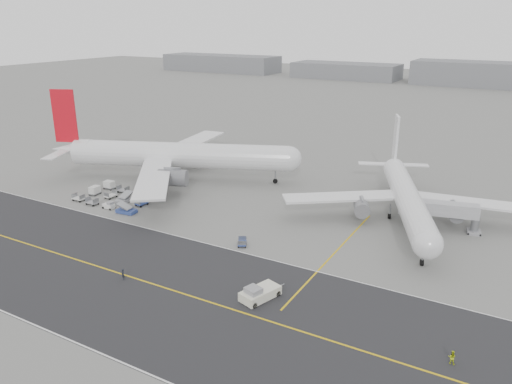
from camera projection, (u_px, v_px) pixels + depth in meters
The scene contains 11 objects.
ground at pixel (175, 229), 94.30m from camera, with size 700.00×700.00×0.00m, color gray.
taxiway at pixel (128, 276), 77.17m from camera, with size 220.00×59.00×0.03m.
horizon_buildings at pixel (491, 87), 294.21m from camera, with size 520.00×28.00×28.00m, color gray, non-canonical shape.
airliner_a at pixel (174, 155), 121.81m from camera, with size 59.80×58.58×21.71m.
airliner_b at pixel (406, 196), 97.28m from camera, with size 45.89×46.81×16.97m.
pushback_tug at pixel (259, 293), 70.58m from camera, with size 4.53×7.88×2.23m.
jet_bridge at pixel (440, 210), 93.00m from camera, with size 15.24×5.89×5.69m.
gse_cluster at pixel (118, 200), 109.73m from camera, with size 22.34×16.90×2.01m, color #9A9BA0, non-canonical shape.
stray_dolly at pixel (242, 246), 87.54m from camera, with size 1.43×2.32×1.43m, color silver, non-canonical shape.
ground_crew_a at pixel (123, 274), 75.86m from camera, with size 0.65×0.43×1.78m, color black.
ground_crew_b at pixel (452, 357), 57.28m from camera, with size 0.84×0.66×1.74m, color #AEC216.
Camera 1 is at (56.07, -67.98, 37.60)m, focal length 35.00 mm.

